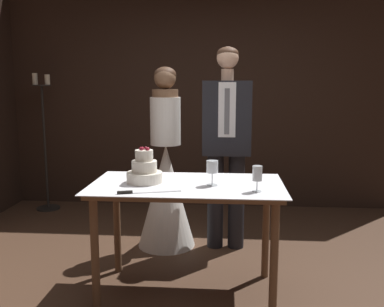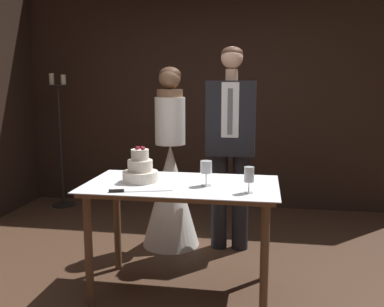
# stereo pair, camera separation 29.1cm
# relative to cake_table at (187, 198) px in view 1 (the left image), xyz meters

# --- Properties ---
(ground_plane) EXTENTS (40.00, 40.00, 0.00)m
(ground_plane) POSITION_rel_cake_table_xyz_m (-0.03, -0.01, -0.72)
(ground_plane) COLOR #4C3323
(wall_back) EXTENTS (4.98, 0.12, 2.89)m
(wall_back) POSITION_rel_cake_table_xyz_m (-0.03, 2.37, 0.72)
(wall_back) COLOR black
(wall_back) RESTS_ON ground_plane
(cake_table) EXTENTS (1.37, 0.77, 0.82)m
(cake_table) POSITION_rel_cake_table_xyz_m (0.00, 0.00, 0.00)
(cake_table) COLOR brown
(cake_table) RESTS_ON ground_plane
(tiered_cake) EXTENTS (0.26, 0.26, 0.26)m
(tiered_cake) POSITION_rel_cake_table_xyz_m (-0.31, 0.01, 0.19)
(tiered_cake) COLOR silver
(tiered_cake) RESTS_ON cake_table
(cake_knife) EXTENTS (0.41, 0.14, 0.02)m
(cake_knife) POSITION_rel_cake_table_xyz_m (-0.30, -0.29, 0.11)
(cake_knife) COLOR silver
(cake_knife) RESTS_ON cake_table
(wine_glass_near) EXTENTS (0.07, 0.07, 0.17)m
(wine_glass_near) POSITION_rel_cake_table_xyz_m (0.48, -0.18, 0.22)
(wine_glass_near) COLOR silver
(wine_glass_near) RESTS_ON cake_table
(wine_glass_middle) EXTENTS (0.08, 0.08, 0.18)m
(wine_glass_middle) POSITION_rel_cake_table_xyz_m (0.18, -0.03, 0.23)
(wine_glass_middle) COLOR silver
(wine_glass_middle) RESTS_ON cake_table
(bride) EXTENTS (0.54, 0.54, 1.68)m
(bride) POSITION_rel_cake_table_xyz_m (-0.28, 0.91, -0.11)
(bride) COLOR white
(bride) RESTS_ON ground_plane
(groom) EXTENTS (0.43, 0.25, 1.85)m
(groom) POSITION_rel_cake_table_xyz_m (0.28, 0.91, 0.31)
(groom) COLOR black
(groom) RESTS_ON ground_plane
(candle_stand) EXTENTS (0.28, 0.28, 1.65)m
(candle_stand) POSITION_rel_cake_table_xyz_m (-1.90, 1.97, 0.04)
(candle_stand) COLOR black
(candle_stand) RESTS_ON ground_plane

